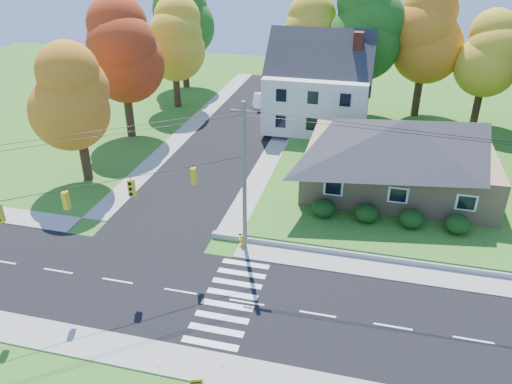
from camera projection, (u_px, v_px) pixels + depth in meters
ground at (247, 303)px, 28.05m from camera, size 120.00×120.00×0.00m
road_main at (247, 302)px, 28.04m from camera, size 90.00×8.00×0.02m
road_cross at (237, 130)px, 52.06m from camera, size 8.00×44.00×0.02m
sidewalk_north at (267, 253)px, 32.32m from camera, size 90.00×2.00×0.08m
sidewalk_south at (220, 369)px, 23.74m from camera, size 90.00×2.00×0.08m
lawn at (454, 168)px, 43.16m from camera, size 30.00×30.00×0.50m
ranch_house at (400, 153)px, 38.53m from camera, size 14.60×10.60×5.40m
colonial_house at (319, 87)px, 49.91m from camera, size 10.40×8.40×9.60m
hedge_row at (388, 216)px, 34.32m from camera, size 10.70×1.70×1.27m
traffic_infrastructure at (250, 212)px, 26.84m from camera, size 38.10×10.66×10.00m
tree_lot_0 at (310, 37)px, 53.76m from camera, size 6.72×6.72×12.51m
tree_lot_1 at (367, 28)px, 51.00m from camera, size 7.84×7.84×14.60m
tree_lot_2 at (426, 36)px, 50.88m from camera, size 7.28×7.28×13.56m
tree_lot_3 at (488, 54)px, 49.35m from camera, size 6.16×6.16×11.47m
tree_west_0 at (74, 96)px, 38.64m from camera, size 6.16×6.16×11.47m
tree_west_1 at (121, 51)px, 46.82m from camera, size 7.28×7.28×13.56m
tree_west_2 at (173, 39)px, 55.49m from camera, size 6.72×6.72×12.51m
tree_west_3 at (182, 15)px, 62.17m from camera, size 7.84×7.84×14.60m
white_car at (260, 101)px, 58.59m from camera, size 2.25×4.66×1.47m
fire_hydrant at (242, 241)px, 32.83m from camera, size 0.50×0.39×0.88m
yard_sign at (196, 383)px, 22.42m from camera, size 0.59×0.24×0.77m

